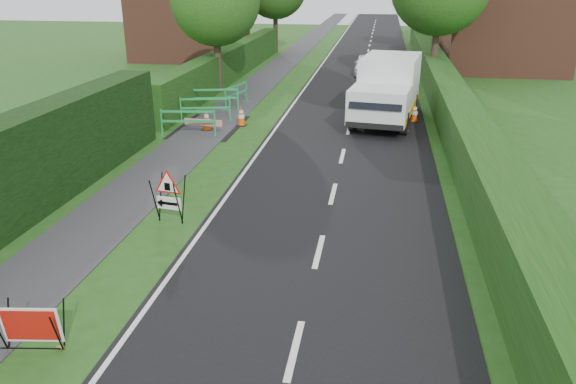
{
  "coord_description": "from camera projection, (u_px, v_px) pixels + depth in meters",
  "views": [
    {
      "loc": [
        3.62,
        -9.94,
        5.69
      ],
      "look_at": [
        1.61,
        2.21,
        0.9
      ],
      "focal_mm": 35.0,
      "sensor_mm": 36.0,
      "label": 1
    }
  ],
  "objects": [
    {
      "name": "road_surface",
      "position": [
        368.0,
        52.0,
        43.55
      ],
      "size": [
        6.0,
        90.0,
        0.02
      ],
      "primitive_type": "cube",
      "color": "black",
      "rests_on": "ground"
    },
    {
      "name": "house_east_a",
      "position": [
        505.0,
        22.0,
        34.78
      ],
      "size": [
        7.5,
        7.4,
        7.88
      ],
      "color": "brown",
      "rests_on": "ground"
    },
    {
      "name": "tree_nw",
      "position": [
        215.0,
        0.0,
        27.37
      ],
      "size": [
        4.4,
        4.4,
        6.7
      ],
      "color": "#2D2116",
      "rests_on": "ground"
    },
    {
      "name": "works_van",
      "position": [
        387.0,
        88.0,
        22.76
      ],
      "size": [
        2.93,
        5.83,
        2.55
      ],
      "rotation": [
        0.0,
        0.0,
        -0.14
      ],
      "color": "silver",
      "rests_on": "ground"
    },
    {
      "name": "ped_barrier_1",
      "position": [
        205.0,
        106.0,
        23.04
      ],
      "size": [
        2.08,
        0.84,
        1.0
      ],
      "rotation": [
        0.0,
        0.0,
        0.25
      ],
      "color": "green",
      "rests_on": "ground"
    },
    {
      "name": "traffic_cone_3",
      "position": [
        207.0,
        120.0,
        21.73
      ],
      "size": [
        0.38,
        0.38,
        0.79
      ],
      "color": "black",
      "rests_on": "ground"
    },
    {
      "name": "house_east_b",
      "position": [
        485.0,
        9.0,
        47.5
      ],
      "size": [
        7.5,
        7.4,
        7.88
      ],
      "color": "brown",
      "rests_on": "ground"
    },
    {
      "name": "hedge_east",
      "position": [
        443.0,
        108.0,
        25.48
      ],
      "size": [
        1.2,
        50.0,
        1.5
      ],
      "primitive_type": "cube",
      "color": "#14380F",
      "rests_on": "ground"
    },
    {
      "name": "traffic_cone_2",
      "position": [
        415.0,
        100.0,
        25.16
      ],
      "size": [
        0.38,
        0.38,
        0.79
      ],
      "color": "black",
      "rests_on": "ground"
    },
    {
      "name": "traffic_cone_1",
      "position": [
        415.0,
        113.0,
        22.96
      ],
      "size": [
        0.38,
        0.38,
        0.79
      ],
      "color": "black",
      "rests_on": "ground"
    },
    {
      "name": "ped_barrier_3",
      "position": [
        236.0,
        92.0,
        25.7
      ],
      "size": [
        0.84,
        2.08,
        1.0
      ],
      "rotation": [
        0.0,
        0.0,
        1.33
      ],
      "color": "green",
      "rests_on": "ground"
    },
    {
      "name": "traffic_cone_4",
      "position": [
        241.0,
        116.0,
        22.41
      ],
      "size": [
        0.38,
        0.38,
        0.79
      ],
      "color": "black",
      "rests_on": "ground"
    },
    {
      "name": "ped_barrier_0",
      "position": [
        188.0,
        119.0,
        20.93
      ],
      "size": [
        2.09,
        0.61,
        1.0
      ],
      "rotation": [
        0.0,
        0.0,
        0.13
      ],
      "color": "green",
      "rests_on": "ground"
    },
    {
      "name": "redwhite_plank",
      "position": [
        204.0,
        134.0,
        21.36
      ],
      "size": [
        1.5,
        0.13,
        0.25
      ],
      "primitive_type": "cube",
      "rotation": [
        0.0,
        0.0,
        -0.06
      ],
      "color": "red",
      "rests_on": "ground"
    },
    {
      "name": "triangle_sign",
      "position": [
        167.0,
        192.0,
        13.46
      ],
      "size": [
        0.89,
        0.89,
        1.16
      ],
      "rotation": [
        0.0,
        0.0,
        -0.14
      ],
      "color": "black",
      "rests_on": "ground"
    },
    {
      "name": "litter_can",
      "position": [
        61.0,
        349.0,
        9.11
      ],
      "size": [
        0.12,
        0.07,
        0.07
      ],
      "primitive_type": "cylinder",
      "rotation": [
        0.0,
        1.57,
        0.0
      ],
      "color": "#BF7F4C",
      "rests_on": "ground"
    },
    {
      "name": "red_rect_sign",
      "position": [
        31.0,
        326.0,
        8.93
      ],
      "size": [
        1.01,
        0.7,
        0.8
      ],
      "rotation": [
        0.0,
        0.0,
        0.14
      ],
      "color": "black",
      "rests_on": "ground"
    },
    {
      "name": "house_west",
      "position": [
        190.0,
        16.0,
        39.8
      ],
      "size": [
        7.5,
        7.4,
        7.88
      ],
      "color": "brown",
      "rests_on": "ground"
    },
    {
      "name": "traffic_cone_0",
      "position": [
        405.0,
        122.0,
        21.51
      ],
      "size": [
        0.38,
        0.38,
        0.79
      ],
      "color": "black",
      "rests_on": "ground"
    },
    {
      "name": "ground",
      "position": [
        195.0,
        265.0,
        11.75
      ],
      "size": [
        120.0,
        120.0,
        0.0
      ],
      "primitive_type": "plane",
      "color": "#204B15",
      "rests_on": "ground"
    },
    {
      "name": "hatchback_car",
      "position": [
        366.0,
        65.0,
        33.81
      ],
      "size": [
        1.47,
        3.49,
        1.18
      ],
      "primitive_type": "imported",
      "rotation": [
        0.0,
        0.0,
        0.02
      ],
      "color": "silver",
      "rests_on": "ground"
    },
    {
      "name": "ped_barrier_2",
      "position": [
        215.0,
        96.0,
        24.86
      ],
      "size": [
        2.09,
        0.82,
        1.0
      ],
      "rotation": [
        0.0,
        0.0,
        0.23
      ],
      "color": "green",
      "rests_on": "ground"
    },
    {
      "name": "hedge_west_far",
      "position": [
        231.0,
        78.0,
        32.74
      ],
      "size": [
        1.0,
        24.0,
        1.8
      ],
      "primitive_type": "cube",
      "color": "#14380F",
      "rests_on": "ground"
    },
    {
      "name": "footpath",
      "position": [
        298.0,
        51.0,
        44.39
      ],
      "size": [
        2.0,
        90.0,
        0.02
      ],
      "primitive_type": "cube",
      "color": "#2D2D30",
      "rests_on": "ground"
    }
  ]
}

